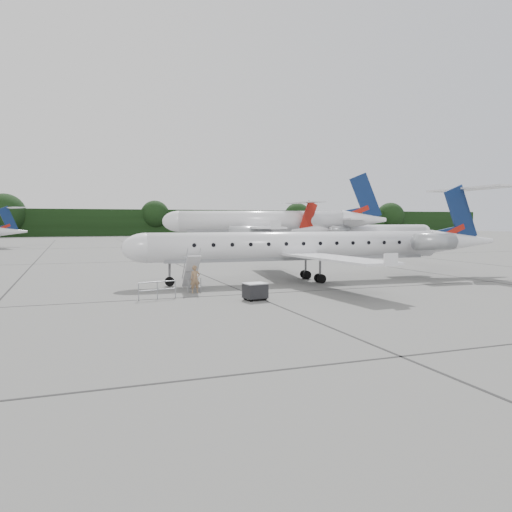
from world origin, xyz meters
name	(u,v)px	position (x,y,z in m)	size (l,w,h in m)	color
ground	(368,294)	(0.00, 0.00, 0.00)	(320.00, 320.00, 0.00)	slate
treeline	(131,223)	(0.00, 130.00, 4.00)	(260.00, 4.00, 8.00)	black
main_regional_jet	(300,232)	(-1.13, 7.34, 3.64)	(28.37, 20.43, 7.27)	silver
airstair	(191,272)	(-9.70, 5.46, 1.14)	(0.85, 2.45, 2.28)	silver
passenger	(195,279)	(-9.76, 4.09, 0.86)	(0.62, 0.41, 1.71)	#846548
safety_railing	(157,291)	(-12.35, 2.36, 0.50)	(2.20, 0.08, 1.00)	gray
baggage_cart	(255,291)	(-7.25, 0.21, 0.51)	(1.19, 0.96, 1.03)	black
bg_narrowbody	(261,211)	(11.98, 50.12, 6.08)	(33.88, 24.39, 12.16)	silver
bg_regional_right	(376,225)	(32.83, 48.51, 3.80)	(28.94, 20.84, 7.59)	silver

